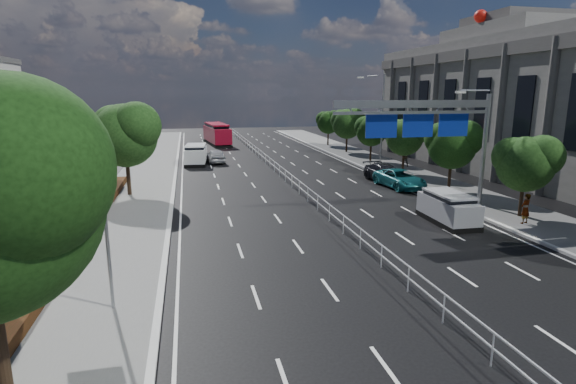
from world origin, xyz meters
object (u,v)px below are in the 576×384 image
object	(u,v)px
parked_car_teal	(400,179)
pedestrian_b	(404,156)
white_minivan	(196,155)
toilet_sign	(91,229)
near_car_silver	(216,156)
overhead_gantry	(430,120)
red_bus	(217,133)
parked_car_dark	(385,173)
near_car_dark	(220,134)
pedestrian_a	(525,209)
silver_minivan	(448,208)

from	to	relation	value
parked_car_teal	pedestrian_b	size ratio (longest dim) A/B	2.57
white_minivan	pedestrian_b	distance (m)	21.01
toilet_sign	near_car_silver	size ratio (longest dim) A/B	1.01
overhead_gantry	toilet_sign	bearing A→B (deg)	-150.40
red_bus	overhead_gantry	bearing A→B (deg)	-82.18
white_minivan	parked_car_dark	world-z (taller)	white_minivan
near_car_dark	pedestrian_b	size ratio (longest dim) A/B	2.06
red_bus	pedestrian_a	xyz separation A→B (m)	(14.01, -44.32, -0.56)
toilet_sign	parked_car_dark	size ratio (longest dim) A/B	0.87
parked_car_teal	red_bus	bearing A→B (deg)	103.63
red_bus	pedestrian_b	bearing A→B (deg)	-62.76
toilet_sign	parked_car_teal	world-z (taller)	toilet_sign
pedestrian_b	near_car_silver	bearing A→B (deg)	-13.82
pedestrian_a	near_car_silver	bearing A→B (deg)	-77.38
red_bus	pedestrian_a	bearing A→B (deg)	-79.29
toilet_sign	red_bus	xyz separation A→B (m)	(7.27, 49.90, -1.40)
red_bus	near_car_silver	size ratio (longest dim) A/B	2.37
parked_car_teal	pedestrian_b	world-z (taller)	pedestrian_b
red_bus	parked_car_teal	xyz separation A→B (m)	(11.93, -33.27, -0.84)
white_minivan	near_car_dark	bearing A→B (deg)	86.29
toilet_sign	red_bus	world-z (taller)	toilet_sign
near_car_silver	silver_minivan	size ratio (longest dim) A/B	1.01
toilet_sign	white_minivan	world-z (taller)	toilet_sign
white_minivan	near_car_dark	distance (m)	27.56
toilet_sign	overhead_gantry	size ratio (longest dim) A/B	0.42
white_minivan	near_car_silver	distance (m)	2.22
overhead_gantry	near_car_silver	bearing A→B (deg)	117.43
near_car_silver	pedestrian_a	distance (m)	31.07
overhead_gantry	pedestrian_a	bearing A→B (deg)	-51.26
parked_car_teal	pedestrian_a	world-z (taller)	pedestrian_a
overhead_gantry	near_car_silver	size ratio (longest dim) A/B	2.39
red_bus	parked_car_dark	size ratio (longest dim) A/B	2.03
pedestrian_b	red_bus	bearing A→B (deg)	-47.55
silver_minivan	pedestrian_a	distance (m)	4.11
near_car_dark	parked_car_teal	bearing A→B (deg)	106.67
red_bus	parked_car_teal	size ratio (longest dim) A/B	2.01
near_car_silver	parked_car_dark	distance (m)	18.88
parked_car_teal	parked_car_dark	world-z (taller)	parked_car_dark
overhead_gantry	pedestrian_b	world-z (taller)	overhead_gantry
near_car_silver	near_car_dark	size ratio (longest dim) A/B	1.06
near_car_dark	pedestrian_a	bearing A→B (deg)	105.92
pedestrian_a	red_bus	bearing A→B (deg)	-89.34
white_minivan	pedestrian_a	bearing A→B (deg)	-50.97
parked_car_dark	pedestrian_a	size ratio (longest dim) A/B	2.94
near_car_silver	parked_car_teal	bearing A→B (deg)	125.05
parked_car_teal	toilet_sign	bearing A→B (deg)	-145.19
pedestrian_b	parked_car_dark	bearing A→B (deg)	60.76
near_car_silver	near_car_dark	xyz separation A→B (m)	(2.38, 26.38, -0.06)
red_bus	near_car_dark	bearing A→B (deg)	76.31
near_car_silver	near_car_dark	distance (m)	26.49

